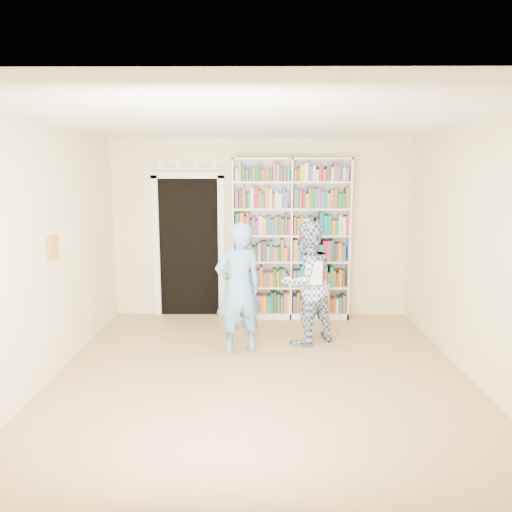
{
  "coord_description": "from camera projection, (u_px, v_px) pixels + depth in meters",
  "views": [
    {
      "loc": [
        -0.01,
        -5.06,
        2.19
      ],
      "look_at": [
        -0.06,
        0.9,
        1.19
      ],
      "focal_mm": 35.0,
      "sensor_mm": 36.0,
      "label": 1
    }
  ],
  "objects": [
    {
      "name": "man_blue",
      "position": [
        239.0,
        288.0,
        6.03
      ],
      "size": [
        0.68,
        0.56,
        1.61
      ],
      "primitive_type": "imported",
      "rotation": [
        0.0,
        0.0,
        3.5
      ],
      "color": "#5C91CD",
      "rests_on": "floor"
    },
    {
      "name": "ceiling",
      "position": [
        262.0,
        120.0,
        4.9
      ],
      "size": [
        5.0,
        5.0,
        0.0
      ],
      "primitive_type": "plane",
      "rotation": [
        3.14,
        0.0,
        0.0
      ],
      "color": "white",
      "rests_on": "wall_back"
    },
    {
      "name": "wall_back",
      "position": [
        261.0,
        228.0,
        7.59
      ],
      "size": [
        4.5,
        0.0,
        4.5
      ],
      "primitive_type": "plane",
      "rotation": [
        1.57,
        0.0,
        0.0
      ],
      "color": "#F5E7A9",
      "rests_on": "floor"
    },
    {
      "name": "bookshelf",
      "position": [
        291.0,
        239.0,
        7.46
      ],
      "size": [
        1.74,
        0.33,
        2.4
      ],
      "rotation": [
        0.0,
        0.0,
        0.42
      ],
      "color": "white",
      "rests_on": "floor"
    },
    {
      "name": "doorway",
      "position": [
        189.0,
        239.0,
        7.61
      ],
      "size": [
        1.1,
        0.08,
        2.43
      ],
      "color": "black",
      "rests_on": "floor"
    },
    {
      "name": "paper_sheet",
      "position": [
        314.0,
        273.0,
        6.1
      ],
      "size": [
        0.2,
        0.02,
        0.29
      ],
      "primitive_type": "cube",
      "rotation": [
        0.0,
        0.0,
        0.07
      ],
      "color": "white",
      "rests_on": "man_plaid"
    },
    {
      "name": "wall_right",
      "position": [
        481.0,
        255.0,
        5.11
      ],
      "size": [
        0.0,
        5.0,
        5.0
      ],
      "primitive_type": "plane",
      "rotation": [
        1.57,
        0.0,
        -1.57
      ],
      "color": "#F5E7A9",
      "rests_on": "floor"
    },
    {
      "name": "man_plaid",
      "position": [
        306.0,
        283.0,
        6.37
      ],
      "size": [
        0.97,
        0.93,
        1.58
      ],
      "primitive_type": "imported",
      "rotation": [
        0.0,
        0.0,
        3.74
      ],
      "color": "navy",
      "rests_on": "floor"
    },
    {
      "name": "wall_left",
      "position": [
        43.0,
        255.0,
        5.14
      ],
      "size": [
        0.0,
        5.0,
        5.0
      ],
      "primitive_type": "plane",
      "rotation": [
        1.57,
        0.0,
        1.57
      ],
      "color": "#F5E7A9",
      "rests_on": "floor"
    },
    {
      "name": "wall_art",
      "position": [
        53.0,
        247.0,
        5.33
      ],
      "size": [
        0.03,
        0.25,
        0.25
      ],
      "primitive_type": "cube",
      "color": "brown",
      "rests_on": "wall_left"
    },
    {
      "name": "floor",
      "position": [
        261.0,
        379.0,
        5.35
      ],
      "size": [
        5.0,
        5.0,
        0.0
      ],
      "primitive_type": "plane",
      "color": "#A97A52",
      "rests_on": "ground"
    }
  ]
}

